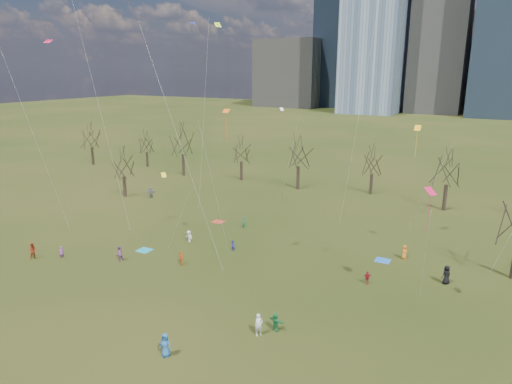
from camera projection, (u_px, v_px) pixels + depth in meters
The scene contains 21 objects.
ground at pixel (194, 294), 42.50m from camera, with size 500.00×500.00×0.00m, color black.
downtown_skyline at pixel (456, 27), 211.88m from camera, with size 212.50×78.00×118.00m.
bare_tree_row at pixel (332, 161), 72.47m from camera, with size 113.04×29.80×9.50m.
blanket_teal at pixel (144, 250), 52.66m from camera, with size 1.60×1.50×0.03m, color teal.
blanket_navy at pixel (383, 260), 49.87m from camera, with size 1.60×1.50×0.03m, color blue.
blanket_crimson at pixel (218, 222), 62.53m from camera, with size 1.60×1.50×0.03m, color red.
person_0 at pixel (165, 345), 33.01m from camera, with size 0.91×0.59×1.86m, color #235C99.
person_1 at pixel (259, 325), 35.66m from camera, with size 0.67×0.44×1.83m, color white.
person_2 at pixel (33, 251), 50.07m from camera, with size 0.90×0.70×1.86m, color #A13217.
person_4 at pixel (181, 258), 48.59m from camera, with size 0.88×0.37×1.51m, color orange.
person_5 at pixel (276, 322), 36.30m from camera, with size 1.45×0.46×1.56m, color #1B7D40.
person_6 at pixel (446, 275), 44.24m from camera, with size 0.93×0.60×1.90m, color black.
person_7 at pixel (61, 252), 50.23m from camera, with size 0.53×0.35×1.45m, color #934D9A.
person_8 at pixel (232, 246), 52.45m from camera, with size 0.60×0.47×1.23m, color #342AB8.
person_9 at pixel (189, 236), 55.11m from camera, with size 0.94×0.54×1.45m, color white.
person_10 at pixel (367, 278), 44.23m from camera, with size 0.81×0.34×1.38m, color maroon.
person_11 at pixel (151, 192), 73.85m from camera, with size 1.74×0.55×1.88m, color slate.
person_12 at pixel (404, 252), 50.13m from camera, with size 0.78×0.51×1.60m, color orange.
person_13 at pixel (244, 223), 59.88m from camera, with size 0.55×0.36×1.50m, color #1B7A4F.
person_14 at pixel (119, 253), 49.61m from camera, with size 0.83×0.64×1.70m, color #8C4C99.
kites_airborne at pixel (316, 135), 46.10m from camera, with size 63.77×30.80×33.15m.
Camera 1 is at (23.56, -31.06, 20.24)m, focal length 32.00 mm.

